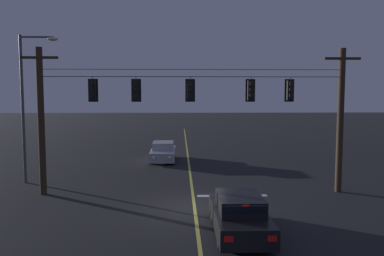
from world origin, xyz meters
name	(u,v)px	position (x,y,z in m)	size (l,w,h in m)	color
ground_plane	(195,209)	(0.00, 0.00, 0.00)	(180.00, 180.00, 0.00)	black
lane_centre_stripe	(190,169)	(0.00, 8.62, 0.00)	(0.14, 60.00, 0.01)	#D1C64C
stop_bar_paint	(232,196)	(1.90, 2.02, 0.00)	(3.40, 0.36, 0.01)	silver
signal_span_assembly	(193,118)	(0.00, 2.62, 3.73)	(16.53, 0.32, 7.17)	#38281C
traffic_light_leftmost	(92,90)	(-4.86, 2.60, 5.11)	(0.48, 0.41, 1.22)	black
traffic_light_left_inner	(136,90)	(-2.76, 2.60, 5.11)	(0.48, 0.41, 1.22)	black
traffic_light_centre	(190,90)	(-0.12, 2.60, 5.11)	(0.48, 0.41, 1.22)	black
traffic_light_right_inner	(251,90)	(2.86, 2.60, 5.11)	(0.48, 0.41, 1.22)	black
traffic_light_rightmost	(290,90)	(4.81, 2.60, 5.11)	(0.48, 0.41, 1.22)	black
car_waiting_near_lane	(239,215)	(1.46, -2.89, 0.65)	(1.80, 4.33, 1.39)	black
car_oncoming_lead	(163,152)	(-1.89, 12.05, 0.65)	(1.80, 4.42, 1.39)	#A5A5AD
street_lamp_corner	(28,95)	(-8.95, 5.12, 4.88)	(2.11, 0.30, 8.13)	#4C4F54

